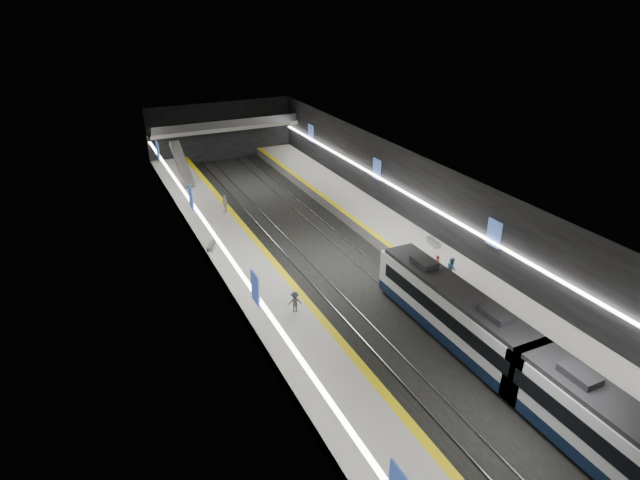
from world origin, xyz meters
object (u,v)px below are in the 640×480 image
train (529,370)px  bench_left_far (212,246)px  passenger_right_b (452,269)px  passenger_left_a (225,204)px  passenger_left_b (295,302)px  escalator (182,164)px  bench_right_far (433,242)px  passenger_right_a (437,265)px

train → bench_left_far: bearing=114.8°
passenger_right_b → passenger_left_a: 24.58m
bench_left_far → passenger_left_b: passenger_left_b is taller
bench_left_far → passenger_left_b: bearing=-53.3°
escalator → bench_right_far: escalator is taller
bench_right_far → train: bearing=-101.6°
train → passenger_left_b: (-9.13, 13.05, -0.40)m
bench_left_far → passenger_left_b: size_ratio=1.10×
passenger_left_b → bench_right_far: bearing=-149.2°
escalator → passenger_right_b: bearing=-67.6°
passenger_left_a → passenger_left_b: bearing=-9.4°
train → bench_left_far: 28.29m
escalator → passenger_right_b: size_ratio=4.13×
bench_left_far → bench_right_far: bench_right_far is taller
escalator → passenger_left_a: size_ratio=4.33×
train → escalator: size_ratio=3.59×
passenger_left_a → bench_left_far: bearing=-31.8°
passenger_left_a → passenger_left_b: (-0.77, -20.29, -0.13)m
passenger_left_b → escalator: bearing=-74.7°
passenger_left_b → passenger_right_b: bearing=-170.8°
escalator → passenger_right_b: escalator is taller
escalator → passenger_right_b: 36.43m
train → passenger_right_a: 13.53m
passenger_right_b → train: bearing=-170.6°
passenger_right_a → passenger_left_b: bearing=113.0°
bench_left_far → passenger_left_a: size_ratio=0.95×
bench_right_far → passenger_left_b: passenger_left_b is taller
bench_right_far → passenger_left_b: size_ratio=1.16×
bench_left_far → passenger_left_a: (3.51, 7.68, 0.71)m
bench_right_far → passenger_right_b: 6.40m
passenger_right_a → train: bearing=-171.5°
escalator → passenger_right_a: 35.21m
bench_right_far → passenger_right_a: 5.69m
bench_right_far → passenger_left_a: (-14.80, 15.51, 0.70)m
escalator → passenger_left_b: escalator is taller
train → passenger_right_a: (3.33, 13.11, -0.32)m
bench_left_far → passenger_right_a: size_ratio=1.00×
passenger_right_b → bench_right_far: bearing=3.4°
passenger_left_b → passenger_right_a: bearing=-166.0°
passenger_left_a → escalator: bearing=-179.7°
train → passenger_left_a: size_ratio=15.53×
passenger_right_a → passenger_left_a: passenger_left_a is taller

